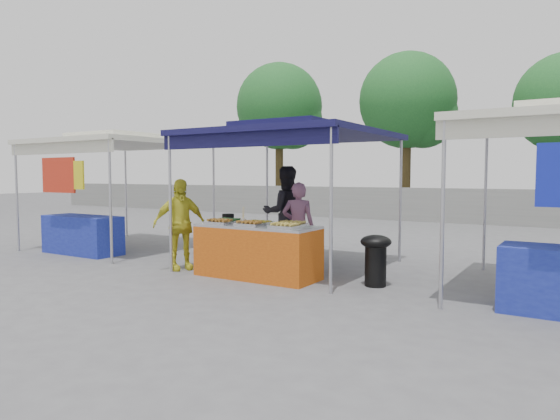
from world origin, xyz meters
The scene contains 22 objects.
ground_plane centered at (0.00, 0.00, 0.00)m, with size 80.00×80.00×0.00m, color #545456.
back_wall centered at (0.00, 11.00, 0.60)m, with size 40.00×0.25×1.20m, color slate.
main_canopy centered at (0.00, 0.97, 2.37)m, with size 3.20×3.20×2.57m.
neighbor_stall_left centered at (-4.50, 0.57, 1.60)m, with size 3.20×3.20×2.57m.
tree_0 centered at (-7.56, 13.14, 4.65)m, with size 3.95×3.95×6.79m.
tree_1 centered at (-1.49, 12.88, 4.42)m, with size 3.77×3.76×6.46m.
vendor_table centered at (0.00, -0.10, 0.43)m, with size 2.00×0.80×0.85m.
food_tray_fl centered at (-0.58, -0.34, 0.88)m, with size 0.42×0.30×0.07m.
food_tray_fm centered at (0.02, -0.34, 0.88)m, with size 0.42×0.30×0.07m.
food_tray_fr centered at (0.65, -0.34, 0.88)m, with size 0.42×0.30×0.07m.
food_tray_bl centered at (-0.63, -0.04, 0.88)m, with size 0.42×0.30×0.07m.
food_tray_bm centered at (-0.02, 0.00, 0.88)m, with size 0.42×0.30×0.07m.
food_tray_br centered at (0.62, -0.01, 0.88)m, with size 0.42×0.30×0.07m.
cooking_pot centered at (-0.85, 0.25, 0.91)m, with size 0.21×0.21×0.12m, color black.
skewer_cup centered at (-0.11, -0.33, 0.91)m, with size 0.09×0.09×0.11m, color #B0AFB6.
wok_burner centered at (1.85, 0.30, 0.46)m, with size 0.46×0.46×0.77m.
crate_left centered at (-0.27, 0.66, 0.16)m, with size 0.54×0.38×0.33m, color #121F98.
crate_right centered at (0.19, 0.66, 0.15)m, with size 0.49×0.34×0.30m, color #121F98.
crate_stacked centered at (0.19, 0.66, 0.44)m, with size 0.48×0.34×0.29m, color #121F98.
vendor_woman centered at (0.26, 0.77, 0.76)m, with size 0.56×0.37×1.53m, color #80526F.
helper_man centered at (-0.51, 1.63, 0.91)m, with size 0.89×0.69×1.82m, color black.
customer_person centered at (-1.53, -0.25, 0.79)m, with size 0.93×0.39×1.59m, color gold.
Camera 1 is at (4.48, -6.69, 1.65)m, focal length 32.00 mm.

